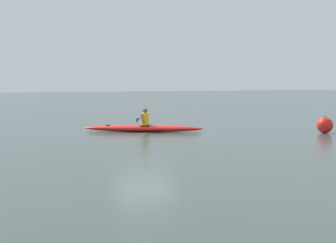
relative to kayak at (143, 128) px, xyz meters
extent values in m
plane|color=#384742|center=(0.15, 0.50, -0.14)|extent=(160.00, 160.00, 0.00)
ellipsoid|color=red|center=(0.00, 0.00, 0.00)|extent=(4.71, 2.94, 0.28)
torus|color=black|center=(-0.07, 0.04, 0.12)|extent=(0.76, 0.76, 0.04)
cylinder|color=black|center=(1.32, -0.72, 0.13)|extent=(0.18, 0.18, 0.02)
cylinder|color=yellow|center=(-0.07, 0.04, 0.39)|extent=(0.33, 0.33, 0.51)
sphere|color=brown|center=(-0.07, 0.04, 0.75)|extent=(0.21, 0.21, 0.21)
cylinder|color=black|center=(0.10, -0.06, 0.43)|extent=(0.95, 1.71, 0.03)
ellipsoid|color=black|center=(0.56, 0.79, 0.43)|extent=(0.23, 0.37, 0.17)
ellipsoid|color=black|center=(-0.36, -0.90, 0.43)|extent=(0.23, 0.37, 0.17)
cylinder|color=brown|center=(0.12, 0.23, 0.45)|extent=(0.14, 0.32, 0.34)
cylinder|color=brown|center=(-0.13, -0.23, 0.45)|extent=(0.28, 0.23, 0.34)
sphere|color=red|center=(-6.59, 3.54, 0.18)|extent=(0.65, 0.65, 0.65)
torus|color=#333338|center=(-6.59, 3.54, 0.54)|extent=(0.12, 0.12, 0.02)
camera|label=1|loc=(6.74, 17.53, 1.93)|focal=47.91mm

